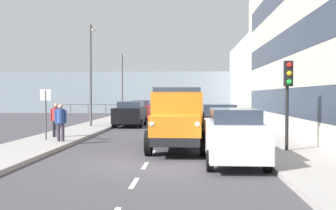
% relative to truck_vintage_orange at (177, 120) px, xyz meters
% --- Properties ---
extents(ground_plane, '(80.00, 80.00, 0.00)m').
position_rel_truck_vintage_orange_xyz_m(ground_plane, '(0.86, -7.17, -1.18)').
color(ground_plane, '#423F44').
extents(sidewalk_left, '(2.64, 40.01, 0.15)m').
position_rel_truck_vintage_orange_xyz_m(sidewalk_left, '(-4.10, -7.17, -1.10)').
color(sidewalk_left, '#9E9993').
rests_on(sidewalk_left, ground_plane).
extents(sidewalk_right, '(2.64, 40.01, 0.15)m').
position_rel_truck_vintage_orange_xyz_m(sidewalk_right, '(5.83, -7.17, -1.10)').
color(sidewalk_right, '#9E9993').
rests_on(sidewalk_right, ground_plane).
extents(road_centreline_markings, '(0.12, 35.22, 0.01)m').
position_rel_truck_vintage_orange_xyz_m(road_centreline_markings, '(0.86, -6.31, -1.17)').
color(road_centreline_markings, silver).
rests_on(road_centreline_markings, ground_plane).
extents(building_far_block, '(7.95, 14.23, 7.39)m').
position_rel_truck_vintage_orange_xyz_m(building_far_block, '(-9.40, -23.96, 2.52)').
color(building_far_block, beige).
rests_on(building_far_block, ground_plane).
extents(sea_horizon, '(80.00, 0.80, 5.00)m').
position_rel_truck_vintage_orange_xyz_m(sea_horizon, '(0.86, -30.17, 1.32)').
color(sea_horizon, '#84939E').
rests_on(sea_horizon, ground_plane).
extents(seawall_railing, '(28.08, 0.08, 1.20)m').
position_rel_truck_vintage_orange_xyz_m(seawall_railing, '(0.86, -26.57, -0.26)').
color(seawall_railing, '#4C5156').
rests_on(seawall_railing, ground_plane).
extents(truck_vintage_orange, '(2.17, 5.64, 2.43)m').
position_rel_truck_vintage_orange_xyz_m(truck_vintage_orange, '(0.00, 0.00, 0.00)').
color(truck_vintage_orange, black).
rests_on(truck_vintage_orange, ground_plane).
extents(car_white_kerbside_near, '(1.75, 3.99, 1.72)m').
position_rel_truck_vintage_orange_xyz_m(car_white_kerbside_near, '(-1.83, 2.75, -0.29)').
color(car_white_kerbside_near, white).
rests_on(car_white_kerbside_near, ground_plane).
extents(car_grey_kerbside_1, '(1.87, 4.00, 1.72)m').
position_rel_truck_vintage_orange_xyz_m(car_grey_kerbside_1, '(-1.83, -3.16, -0.28)').
color(car_grey_kerbside_1, slate).
rests_on(car_grey_kerbside_1, ground_plane).
extents(car_black_oppositeside_0, '(1.95, 4.02, 1.72)m').
position_rel_truck_vintage_orange_xyz_m(car_black_oppositeside_0, '(3.55, -10.85, -0.28)').
color(car_black_oppositeside_0, black).
rests_on(car_black_oppositeside_0, ground_plane).
extents(car_red_oppositeside_1, '(1.81, 4.64, 1.72)m').
position_rel_truck_vintage_orange_xyz_m(car_red_oppositeside_1, '(3.55, -16.88, -0.28)').
color(car_red_oppositeside_1, '#B21E1E').
rests_on(car_red_oppositeside_1, ground_plane).
extents(pedestrian_with_bag, '(0.53, 0.34, 1.61)m').
position_rel_truck_vintage_orange_xyz_m(pedestrian_with_bag, '(5.05, -1.29, -0.09)').
color(pedestrian_with_bag, '#383342').
rests_on(pedestrian_with_bag, sidewalk_right).
extents(pedestrian_strolling, '(0.53, 0.34, 1.60)m').
position_rel_truck_vintage_orange_xyz_m(pedestrian_strolling, '(5.85, -2.89, -0.09)').
color(pedestrian_strolling, black).
rests_on(pedestrian_strolling, sidewalk_right).
extents(traffic_light_near, '(0.28, 0.41, 3.20)m').
position_rel_truck_vintage_orange_xyz_m(traffic_light_near, '(-3.98, 0.89, 1.29)').
color(traffic_light_near, black).
rests_on(traffic_light_near, sidewalk_left).
extents(lamp_post_promenade, '(0.32, 1.14, 6.52)m').
position_rel_truck_vintage_orange_xyz_m(lamp_post_promenade, '(5.85, -9.28, 2.85)').
color(lamp_post_promenade, '#59595B').
rests_on(lamp_post_promenade, sidewalk_right).
extents(lamp_post_far, '(0.32, 1.14, 5.74)m').
position_rel_truck_vintage_orange_xyz_m(lamp_post_far, '(5.65, -19.42, 2.44)').
color(lamp_post_far, '#59595B').
rests_on(lamp_post_far, sidewalk_right).
extents(street_sign, '(0.50, 0.07, 2.25)m').
position_rel_truck_vintage_orange_xyz_m(street_sign, '(5.92, -1.84, 0.50)').
color(street_sign, '#4C4C4C').
rests_on(street_sign, sidewalk_right).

